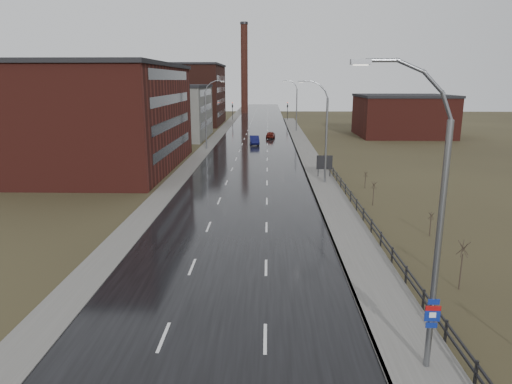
# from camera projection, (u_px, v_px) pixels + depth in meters

# --- Properties ---
(road) EXTENTS (14.00, 300.00, 0.06)m
(road) POSITION_uv_depth(u_px,v_px,m) (253.00, 151.00, 74.92)
(road) COLOR black
(road) RESTS_ON ground
(sidewalk_right) EXTENTS (3.20, 180.00, 0.18)m
(sidewalk_right) POSITION_uv_depth(u_px,v_px,m) (324.00, 185.00, 50.42)
(sidewalk_right) COLOR #595651
(sidewalk_right) RESTS_ON ground
(curb_right) EXTENTS (0.16, 180.00, 0.18)m
(curb_right) POSITION_uv_depth(u_px,v_px,m) (310.00, 185.00, 50.46)
(curb_right) COLOR slate
(curb_right) RESTS_ON ground
(sidewalk_left) EXTENTS (2.40, 260.00, 0.12)m
(sidewalk_left) POSITION_uv_depth(u_px,v_px,m) (204.00, 151.00, 75.12)
(sidewalk_left) COLOR #595651
(sidewalk_left) RESTS_ON ground
(warehouse_near) EXTENTS (22.44, 28.56, 13.50)m
(warehouse_near) POSITION_uv_depth(u_px,v_px,m) (89.00, 117.00, 59.29)
(warehouse_near) COLOR #471914
(warehouse_near) RESTS_ON ground
(warehouse_mid) EXTENTS (16.32, 20.40, 10.50)m
(warehouse_mid) POSITION_uv_depth(u_px,v_px,m) (167.00, 111.00, 91.61)
(warehouse_mid) COLOR slate
(warehouse_mid) RESTS_ON ground
(warehouse_far) EXTENTS (26.52, 24.48, 15.50)m
(warehouse_far) POSITION_uv_depth(u_px,v_px,m) (172.00, 94.00, 120.26)
(warehouse_far) COLOR #331611
(warehouse_far) RESTS_ON ground
(building_right) EXTENTS (18.36, 16.32, 8.50)m
(building_right) POSITION_uv_depth(u_px,v_px,m) (403.00, 115.00, 94.51)
(building_right) COLOR #471914
(building_right) RESTS_ON ground
(smokestack) EXTENTS (2.70, 2.70, 30.70)m
(smokestack) POSITION_uv_depth(u_px,v_px,m) (244.00, 68.00, 158.76)
(smokestack) COLOR #331611
(smokestack) RESTS_ON ground
(streetlight_main) EXTENTS (3.91, 0.29, 12.11)m
(streetlight_main) POSITION_uv_depth(u_px,v_px,m) (431.00, 226.00, 16.96)
(streetlight_main) COLOR slate
(streetlight_main) RESTS_ON ground
(streetlight_right_mid) EXTENTS (3.36, 0.28, 11.35)m
(streetlight_right_mid) POSITION_uv_depth(u_px,v_px,m) (324.00, 132.00, 50.02)
(streetlight_right_mid) COLOR slate
(streetlight_right_mid) RESTS_ON ground
(streetlight_left) EXTENTS (3.36, 0.28, 11.35)m
(streetlight_left) POSITION_uv_depth(u_px,v_px,m) (207.00, 114.00, 75.67)
(streetlight_left) COLOR slate
(streetlight_left) RESTS_ON ground
(streetlight_right_far) EXTENTS (3.36, 0.28, 11.35)m
(streetlight_right_far) POSITION_uv_depth(u_px,v_px,m) (295.00, 106.00, 102.45)
(streetlight_right_far) COLOR slate
(streetlight_right_far) RESTS_ON ground
(guardrail) EXTENTS (0.10, 53.05, 1.10)m
(guardrail) POSITION_uv_depth(u_px,v_px,m) (373.00, 227.00, 34.02)
(guardrail) COLOR black
(guardrail) RESTS_ON ground
(shrub_c) EXTENTS (0.67, 0.71, 2.84)m
(shrub_c) POSITION_uv_depth(u_px,v_px,m) (462.00, 264.00, 25.08)
(shrub_c) COLOR #382D23
(shrub_c) RESTS_ON ground
(shrub_d) EXTENTS (0.45, 0.47, 1.86)m
(shrub_d) POSITION_uv_depth(u_px,v_px,m) (431.00, 223.00, 33.92)
(shrub_d) COLOR #382D23
(shrub_d) RESTS_ON ground
(shrub_e) EXTENTS (0.54, 0.56, 2.25)m
(shrub_e) POSITION_uv_depth(u_px,v_px,m) (373.00, 193.00, 42.27)
(shrub_e) COLOR #382D23
(shrub_e) RESTS_ON ground
(shrub_f) EXTENTS (0.44, 0.46, 1.82)m
(shrub_f) POSITION_uv_depth(u_px,v_px,m) (365.00, 180.00, 49.05)
(shrub_f) COLOR #382D23
(shrub_f) RESTS_ON ground
(billboard) EXTENTS (1.87, 0.17, 2.72)m
(billboard) POSITION_uv_depth(u_px,v_px,m) (324.00, 163.00, 54.07)
(billboard) COLOR black
(billboard) RESTS_ON ground
(traffic_light_left) EXTENTS (0.58, 2.73, 5.30)m
(traffic_light_left) POSITION_uv_depth(u_px,v_px,m) (232.00, 104.00, 132.29)
(traffic_light_left) COLOR black
(traffic_light_left) RESTS_ON ground
(traffic_light_right) EXTENTS (0.58, 2.73, 5.30)m
(traffic_light_right) POSITION_uv_depth(u_px,v_px,m) (288.00, 104.00, 131.88)
(traffic_light_right) COLOR black
(traffic_light_right) RESTS_ON ground
(car_near) EXTENTS (2.05, 4.83, 1.55)m
(car_near) POSITION_uv_depth(u_px,v_px,m) (254.00, 140.00, 82.55)
(car_near) COLOR #0B0D39
(car_near) RESTS_ON ground
(car_far) EXTENTS (2.05, 4.17, 1.37)m
(car_far) POSITION_uv_depth(u_px,v_px,m) (271.00, 135.00, 91.49)
(car_far) COLOR #52130D
(car_far) RESTS_ON ground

